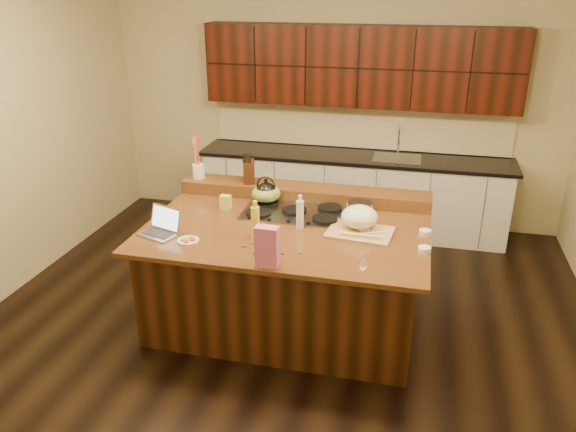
# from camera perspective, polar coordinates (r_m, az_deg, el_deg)

# --- Properties ---
(room) EXTENTS (5.52, 5.02, 2.72)m
(room) POSITION_cam_1_polar(r_m,az_deg,el_deg) (4.62, -0.14, 3.76)
(room) COLOR black
(room) RESTS_ON ground
(island) EXTENTS (2.40, 1.60, 0.92)m
(island) POSITION_cam_1_polar(r_m,az_deg,el_deg) (4.99, -0.13, -5.90)
(island) COLOR black
(island) RESTS_ON ground
(back_ledge) EXTENTS (2.40, 0.30, 0.12)m
(back_ledge) POSITION_cam_1_polar(r_m,az_deg,el_deg) (5.39, 1.61, 2.43)
(back_ledge) COLOR black
(back_ledge) RESTS_ON island
(cooktop) EXTENTS (0.92, 0.52, 0.05)m
(cooktop) POSITION_cam_1_polar(r_m,az_deg,el_deg) (5.05, 0.66, 0.40)
(cooktop) COLOR gray
(cooktop) RESTS_ON island
(back_counter) EXTENTS (3.70, 0.66, 2.40)m
(back_counter) POSITION_cam_1_polar(r_m,az_deg,el_deg) (6.78, 6.83, 6.63)
(back_counter) COLOR silver
(back_counter) RESTS_ON ground
(kettle) EXTENTS (0.26, 0.26, 0.18)m
(kettle) POSITION_cam_1_polar(r_m,az_deg,el_deg) (5.19, -2.24, 2.45)
(kettle) COLOR black
(kettle) RESTS_ON cooktop
(green_bowl) EXTENTS (0.33, 0.33, 0.15)m
(green_bowl) POSITION_cam_1_polar(r_m,az_deg,el_deg) (5.19, -2.24, 2.29)
(green_bowl) COLOR olive
(green_bowl) RESTS_ON cooktop
(laptop) EXTENTS (0.37, 0.33, 0.21)m
(laptop) POSITION_cam_1_polar(r_m,az_deg,el_deg) (4.76, -12.73, -1.07)
(laptop) COLOR #B7B7BC
(laptop) RESTS_ON island
(oil_bottle) EXTENTS (0.09, 0.09, 0.27)m
(oil_bottle) POSITION_cam_1_polar(r_m,az_deg,el_deg) (4.54, -3.33, -0.66)
(oil_bottle) COLOR yellow
(oil_bottle) RESTS_ON island
(vinegar_bottle) EXTENTS (0.07, 0.07, 0.25)m
(vinegar_bottle) POSITION_cam_1_polar(r_m,az_deg,el_deg) (4.71, 1.23, 0.13)
(vinegar_bottle) COLOR silver
(vinegar_bottle) RESTS_ON island
(wooden_tray) EXTENTS (0.57, 0.45, 0.21)m
(wooden_tray) POSITION_cam_1_polar(r_m,az_deg,el_deg) (4.71, 7.28, -0.44)
(wooden_tray) COLOR tan
(wooden_tray) RESTS_ON island
(ramekin_a) EXTENTS (0.11, 0.11, 0.04)m
(ramekin_a) POSITION_cam_1_polar(r_m,az_deg,el_deg) (4.46, 13.70, -3.34)
(ramekin_a) COLOR white
(ramekin_a) RESTS_ON island
(ramekin_b) EXTENTS (0.11, 0.11, 0.04)m
(ramekin_b) POSITION_cam_1_polar(r_m,az_deg,el_deg) (4.71, 7.71, -1.43)
(ramekin_b) COLOR white
(ramekin_b) RESTS_ON island
(ramekin_c) EXTENTS (0.11, 0.11, 0.04)m
(ramekin_c) POSITION_cam_1_polar(r_m,az_deg,el_deg) (4.76, 13.76, -1.64)
(ramekin_c) COLOR white
(ramekin_c) RESTS_ON island
(strainer_bowl) EXTENTS (0.26, 0.26, 0.09)m
(strainer_bowl) POSITION_cam_1_polar(r_m,az_deg,el_deg) (5.07, 7.28, 0.68)
(strainer_bowl) COLOR #996B3F
(strainer_bowl) RESTS_ON island
(kitchen_timer) EXTENTS (0.10, 0.10, 0.07)m
(kitchen_timer) POSITION_cam_1_polar(r_m,az_deg,el_deg) (4.19, 7.69, -4.45)
(kitchen_timer) COLOR silver
(kitchen_timer) RESTS_ON island
(pink_bag) EXTENTS (0.17, 0.10, 0.31)m
(pink_bag) POSITION_cam_1_polar(r_m,az_deg,el_deg) (4.08, -2.13, -3.14)
(pink_bag) COLOR #CC609C
(pink_bag) RESTS_ON island
(candy_plate) EXTENTS (0.21, 0.21, 0.01)m
(candy_plate) POSITION_cam_1_polar(r_m,az_deg,el_deg) (4.60, -10.11, -2.46)
(candy_plate) COLOR white
(candy_plate) RESTS_ON island
(package_box) EXTENTS (0.10, 0.07, 0.13)m
(package_box) POSITION_cam_1_polar(r_m,az_deg,el_deg) (5.16, -6.36, 1.39)
(package_box) COLOR #D3CE4A
(package_box) RESTS_ON island
(utensil_crock) EXTENTS (0.15, 0.15, 0.14)m
(utensil_crock) POSITION_cam_1_polar(r_m,az_deg,el_deg) (5.65, -9.07, 4.52)
(utensil_crock) COLOR white
(utensil_crock) RESTS_ON back_ledge
(knife_block) EXTENTS (0.16, 0.20, 0.22)m
(knife_block) POSITION_cam_1_polar(r_m,az_deg,el_deg) (5.47, -3.99, 4.54)
(knife_block) COLOR black
(knife_block) RESTS_ON back_ledge
(gumdrop_0) EXTENTS (0.02, 0.02, 0.02)m
(gumdrop_0) POSITION_cam_1_polar(r_m,az_deg,el_deg) (4.44, -3.19, -3.01)
(gumdrop_0) COLOR red
(gumdrop_0) RESTS_ON island
(gumdrop_1) EXTENTS (0.02, 0.02, 0.02)m
(gumdrop_1) POSITION_cam_1_polar(r_m,az_deg,el_deg) (4.33, -3.55, -3.72)
(gumdrop_1) COLOR #198C26
(gumdrop_1) RESTS_ON island
(gumdrop_2) EXTENTS (0.02, 0.02, 0.02)m
(gumdrop_2) POSITION_cam_1_polar(r_m,az_deg,el_deg) (4.33, -2.64, -3.71)
(gumdrop_2) COLOR red
(gumdrop_2) RESTS_ON island
(gumdrop_3) EXTENTS (0.02, 0.02, 0.02)m
(gumdrop_3) POSITION_cam_1_polar(r_m,az_deg,el_deg) (4.43, -4.27, -3.09)
(gumdrop_3) COLOR #198C26
(gumdrop_3) RESTS_ON island
(gumdrop_4) EXTENTS (0.02, 0.02, 0.02)m
(gumdrop_4) POSITION_cam_1_polar(r_m,az_deg,el_deg) (4.48, -3.62, -2.75)
(gumdrop_4) COLOR red
(gumdrop_4) RESTS_ON island
(gumdrop_5) EXTENTS (0.02, 0.02, 0.02)m
(gumdrop_5) POSITION_cam_1_polar(r_m,az_deg,el_deg) (4.34, -0.89, -3.62)
(gumdrop_5) COLOR #198C26
(gumdrop_5) RESTS_ON island
(gumdrop_6) EXTENTS (0.02, 0.02, 0.02)m
(gumdrop_6) POSITION_cam_1_polar(r_m,az_deg,el_deg) (4.34, -2.13, -3.65)
(gumdrop_6) COLOR red
(gumdrop_6) RESTS_ON island
(gumdrop_7) EXTENTS (0.02, 0.02, 0.02)m
(gumdrop_7) POSITION_cam_1_polar(r_m,az_deg,el_deg) (4.32, -2.79, -3.76)
(gumdrop_7) COLOR #198C26
(gumdrop_7) RESTS_ON island
(gumdrop_8) EXTENTS (0.02, 0.02, 0.02)m
(gumdrop_8) POSITION_cam_1_polar(r_m,az_deg,el_deg) (4.31, -0.52, -3.82)
(gumdrop_8) COLOR red
(gumdrop_8) RESTS_ON island
(gumdrop_9) EXTENTS (0.02, 0.02, 0.02)m
(gumdrop_9) POSITION_cam_1_polar(r_m,az_deg,el_deg) (4.32, 1.20, -3.78)
(gumdrop_9) COLOR #198C26
(gumdrop_9) RESTS_ON island
(gumdrop_10) EXTENTS (0.02, 0.02, 0.02)m
(gumdrop_10) POSITION_cam_1_polar(r_m,az_deg,el_deg) (4.27, -2.59, -4.13)
(gumdrop_10) COLOR red
(gumdrop_10) RESTS_ON island
(gumdrop_11) EXTENTS (0.02, 0.02, 0.02)m
(gumdrop_11) POSITION_cam_1_polar(r_m,az_deg,el_deg) (4.36, -0.95, -3.49)
(gumdrop_11) COLOR #198C26
(gumdrop_11) RESTS_ON island
(gumdrop_12) EXTENTS (0.02, 0.02, 0.02)m
(gumdrop_12) POSITION_cam_1_polar(r_m,az_deg,el_deg) (4.44, -4.62, -3.05)
(gumdrop_12) COLOR red
(gumdrop_12) RESTS_ON island
(gumdrop_13) EXTENTS (0.02, 0.02, 0.02)m
(gumdrop_13) POSITION_cam_1_polar(r_m,az_deg,el_deg) (4.32, -2.47, -3.77)
(gumdrop_13) COLOR #198C26
(gumdrop_13) RESTS_ON island
(gumdrop_14) EXTENTS (0.02, 0.02, 0.02)m
(gumdrop_14) POSITION_cam_1_polar(r_m,az_deg,el_deg) (4.25, -1.41, -4.20)
(gumdrop_14) COLOR red
(gumdrop_14) RESTS_ON island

